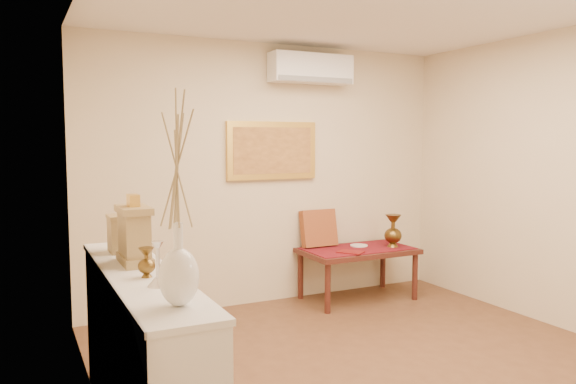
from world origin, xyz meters
TOP-DOWN VIEW (x-y plane):
  - floor at (0.00, 0.00)m, footprint 4.50×4.50m
  - wall_back at (0.00, 2.25)m, footprint 4.00×0.02m
  - wall_left at (-2.00, 0.00)m, footprint 0.02×4.50m
  - white_vase at (-1.80, -0.73)m, footprint 0.18×0.18m
  - candlestick at (-1.80, -0.35)m, footprint 0.11×0.11m
  - brass_urn_small at (-1.82, -0.14)m, footprint 0.09×0.09m
  - table_cloth at (0.85, 1.88)m, footprint 1.14×0.59m
  - brass_urn_tall at (1.23, 1.78)m, footprint 0.19×0.19m
  - plate at (0.92, 1.97)m, footprint 0.19×0.19m
  - menu at (0.65, 1.71)m, footprint 0.29×0.31m
  - cushion at (0.52, 2.15)m, footprint 0.40×0.18m
  - display_ledge at (-1.82, 0.00)m, footprint 0.37×2.02m
  - mantel_clock at (-1.80, 0.23)m, footprint 0.17×0.36m
  - wooden_chest at (-1.81, 0.61)m, footprint 0.16×0.21m
  - low_table at (0.85, 1.88)m, footprint 1.20×0.70m
  - painting at (0.00, 2.22)m, footprint 1.00×0.06m
  - ac_unit at (0.40, 2.12)m, footprint 0.90×0.25m

SIDE VIEW (x-z plane):
  - floor at x=0.00m, z-range 0.00..0.00m
  - low_table at x=0.85m, z-range 0.21..0.76m
  - display_ledge at x=-1.82m, z-range 0.00..0.98m
  - table_cloth at x=0.85m, z-range 0.55..0.56m
  - plate at x=0.92m, z-range 0.56..0.57m
  - menu at x=0.65m, z-range 0.56..0.57m
  - cushion at x=0.52m, z-range 0.55..0.96m
  - brass_urn_tall at x=1.23m, z-range 0.56..0.99m
  - brass_urn_small at x=-1.82m, z-range 0.98..1.19m
  - candlestick at x=-1.80m, z-range 0.98..1.21m
  - wooden_chest at x=-1.81m, z-range 0.98..1.22m
  - mantel_clock at x=-1.80m, z-range 0.95..1.36m
  - wall_back at x=0.00m, z-range 0.00..2.70m
  - wall_left at x=-2.00m, z-range 0.00..2.70m
  - white_vase at x=-1.80m, z-range 0.98..1.91m
  - painting at x=0.00m, z-range 1.30..1.90m
  - ac_unit at x=0.40m, z-range 2.30..2.60m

